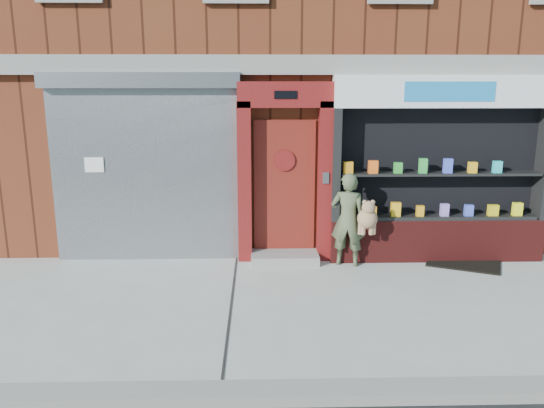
{
  "coord_description": "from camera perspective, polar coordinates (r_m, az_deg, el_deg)",
  "views": [
    {
      "loc": [
        -1.17,
        -6.57,
        2.93
      ],
      "look_at": [
        -0.98,
        1.0,
        1.15
      ],
      "focal_mm": 35.0,
      "sensor_mm": 36.0,
      "label": 1
    }
  ],
  "objects": [
    {
      "name": "pharmacy_bay",
      "position": [
        9.01,
        17.47,
        2.69
      ],
      "size": [
        3.5,
        0.41,
        3.0
      ],
      "color": "#541513",
      "rests_on": "ground"
    },
    {
      "name": "shutter_bay",
      "position": [
        8.77,
        -13.53,
        4.96
      ],
      "size": [
        3.1,
        0.3,
        3.04
      ],
      "color": "gray",
      "rests_on": "ground"
    },
    {
      "name": "doormat",
      "position": [
        9.25,
        19.91,
        -5.94
      ],
      "size": [
        1.34,
        1.17,
        0.03
      ],
      "primitive_type": "cube",
      "rotation": [
        0.0,
        0.0,
        -0.43
      ],
      "color": "black",
      "rests_on": "ground"
    },
    {
      "name": "curb",
      "position": [
        5.4,
        11.98,
        -19.18
      ],
      "size": [
        60.0,
        0.3,
        0.12
      ],
      "primitive_type": "cube",
      "color": "gray",
      "rests_on": "ground"
    },
    {
      "name": "building",
      "position": [
        12.66,
        4.05,
        18.07
      ],
      "size": [
        12.0,
        8.16,
        8.0
      ],
      "color": "#5B2614",
      "rests_on": "ground"
    },
    {
      "name": "woman",
      "position": [
        8.5,
        8.43,
        -1.63
      ],
      "size": [
        0.75,
        0.56,
        1.51
      ],
      "color": "#495537",
      "rests_on": "ground"
    },
    {
      "name": "ground",
      "position": [
        7.29,
        8.05,
        -10.59
      ],
      "size": [
        80.0,
        80.0,
        0.0
      ],
      "primitive_type": "plane",
      "color": "#9E9E99",
      "rests_on": "ground"
    },
    {
      "name": "red_door_bay",
      "position": [
        8.57,
        1.38,
        3.36
      ],
      "size": [
        1.52,
        0.58,
        2.9
      ],
      "color": "#590F0F",
      "rests_on": "ground"
    }
  ]
}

